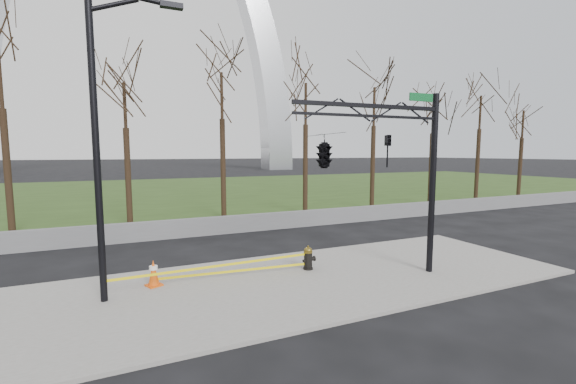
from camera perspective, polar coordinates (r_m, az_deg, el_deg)
name	(u,v)px	position (r m, az deg, el deg)	size (l,w,h in m)	color
ground	(299,283)	(12.01, 1.74, -13.87)	(500.00, 500.00, 0.00)	black
sidewalk	(299,281)	(12.00, 1.74, -13.64)	(18.00, 6.00, 0.10)	slate
grass_strip	(176,192)	(40.67, -16.98, 0.07)	(120.00, 40.00, 0.06)	#283E16
guardrail	(231,224)	(19.17, -8.76, -4.96)	(60.00, 0.30, 0.90)	#59595B
gateway_arch	(142,15)	(89.91, -21.61, 24.08)	(66.00, 6.00, 65.00)	silver
tree_row	(266,141)	(23.70, -3.42, 7.88)	(52.88, 4.00, 9.69)	black
fire_hydrant	(308,258)	(12.90, 3.17, -10.20)	(0.51, 0.34, 0.83)	black
traffic_cone	(154,273)	(12.05, -20.06, -11.66)	(0.54, 0.54, 0.80)	#E0500B
street_light	(105,130)	(10.85, -26.44, 8.61)	(2.39, 0.23, 8.21)	black
traffic_signal_mast	(347,151)	(11.14, 9.17, 6.26)	(5.10, 2.51, 6.00)	black
caution_tape	(226,268)	(11.97, -9.52, -11.54)	(6.30, 0.66, 0.43)	yellow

